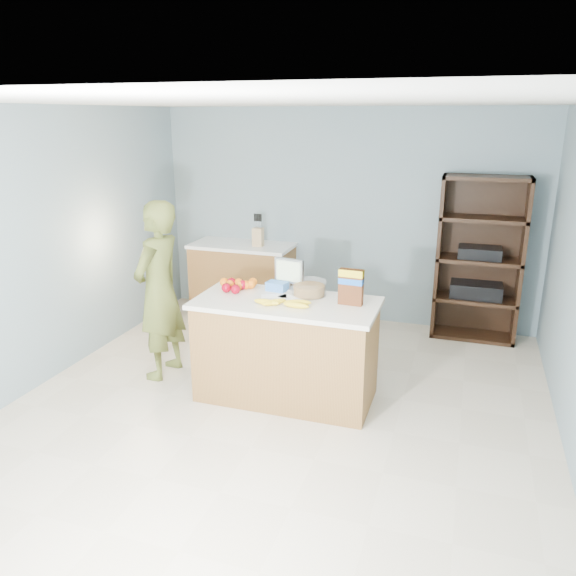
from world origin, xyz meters
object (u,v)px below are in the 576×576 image
(counter_peninsula, at_px, (286,353))
(tv, at_px, (289,272))
(cereal_box, at_px, (351,284))
(person, at_px, (159,291))
(shelving_unit, at_px, (479,262))

(counter_peninsula, xyz_separation_m, tv, (-0.08, 0.33, 0.64))
(cereal_box, bearing_deg, tv, 158.08)
(counter_peninsula, bearing_deg, cereal_box, 8.58)
(cereal_box, bearing_deg, person, -179.72)
(counter_peninsula, distance_m, person, 1.34)
(shelving_unit, xyz_separation_m, cereal_box, (-1.01, -1.97, 0.21))
(counter_peninsula, relative_size, cereal_box, 5.16)
(shelving_unit, xyz_separation_m, tv, (-1.63, -1.72, 0.19))
(counter_peninsula, distance_m, cereal_box, 0.85)
(tv, height_order, cereal_box, cereal_box)
(shelving_unit, height_order, person, shelving_unit)
(counter_peninsula, height_order, shelving_unit, shelving_unit)
(counter_peninsula, bearing_deg, shelving_unit, 52.89)
(person, relative_size, cereal_box, 5.58)
(person, xyz_separation_m, cereal_box, (1.81, 0.01, 0.23))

